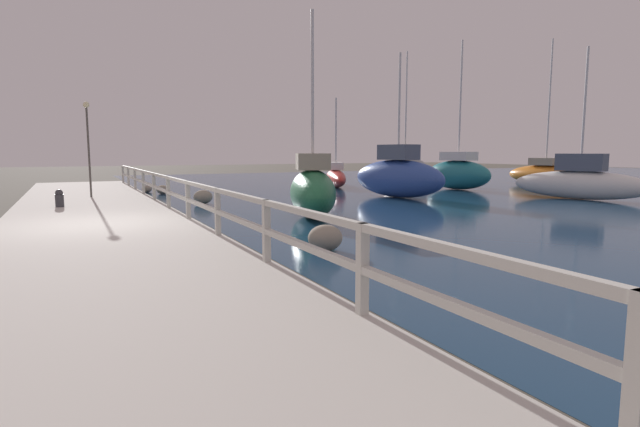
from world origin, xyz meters
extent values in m
plane|color=#4C473D|center=(0.00, 0.00, 0.00)|extent=(120.00, 120.00, 0.00)
cube|color=beige|center=(0.00, 0.00, 0.11)|extent=(4.23, 36.00, 0.23)
cube|color=beige|center=(2.02, -10.80, 0.69)|extent=(0.10, 0.10, 0.92)
cube|color=beige|center=(2.02, -8.10, 0.69)|extent=(0.10, 0.10, 0.92)
cube|color=beige|center=(2.02, -5.40, 0.69)|extent=(0.10, 0.10, 0.92)
cube|color=beige|center=(2.02, -2.70, 0.69)|extent=(0.10, 0.10, 0.92)
cube|color=beige|center=(2.02, 0.00, 0.69)|extent=(0.10, 0.10, 0.92)
cube|color=beige|center=(2.02, 2.70, 0.69)|extent=(0.10, 0.10, 0.92)
cube|color=beige|center=(2.02, 5.40, 0.69)|extent=(0.10, 0.10, 0.92)
cube|color=beige|center=(2.02, 8.10, 0.69)|extent=(0.10, 0.10, 0.92)
cube|color=beige|center=(2.02, 10.80, 0.69)|extent=(0.10, 0.10, 0.92)
cube|color=beige|center=(2.02, 13.50, 0.69)|extent=(0.10, 0.10, 0.92)
cube|color=beige|center=(2.02, 16.20, 0.69)|extent=(0.10, 0.10, 0.92)
cube|color=beige|center=(2.02, 0.00, 1.11)|extent=(0.09, 32.50, 0.08)
cube|color=beige|center=(2.02, 0.00, 0.69)|extent=(0.09, 32.50, 0.08)
ellipsoid|color=gray|center=(2.61, 11.70, 0.17)|extent=(0.45, 0.40, 0.34)
ellipsoid|color=gray|center=(3.69, 5.48, 0.25)|extent=(0.67, 0.61, 0.50)
ellipsoid|color=gray|center=(3.12, 10.55, 0.20)|extent=(0.52, 0.47, 0.39)
ellipsoid|color=gray|center=(3.68, -4.08, 0.25)|extent=(0.66, 0.60, 0.50)
cylinder|color=#333338|center=(-0.84, 4.37, 0.41)|extent=(0.24, 0.24, 0.37)
sphere|color=#333338|center=(-0.84, 4.37, 0.64)|extent=(0.21, 0.21, 0.21)
cylinder|color=#514C47|center=(0.14, 7.62, 1.82)|extent=(0.07, 0.07, 3.18)
sphere|color=beige|center=(0.14, 7.62, 3.52)|extent=(0.22, 0.22, 0.22)
ellipsoid|color=orange|center=(23.53, 7.23, 0.56)|extent=(1.92, 4.81, 1.10)
cube|color=#9E937F|center=(23.53, 7.23, 1.32)|extent=(1.21, 1.62, 0.41)
cylinder|color=silver|center=(23.53, 7.23, 4.56)|extent=(0.09, 0.09, 6.90)
ellipsoid|color=#2D4C9E|center=(11.42, 4.47, 0.77)|extent=(2.22, 4.82, 1.53)
cube|color=#4C566B|center=(11.42, 4.47, 1.84)|extent=(1.21, 1.68, 0.61)
cylinder|color=silver|center=(11.42, 4.47, 3.64)|extent=(0.09, 0.09, 4.22)
ellipsoid|color=white|center=(17.32, 0.61, 0.56)|extent=(2.33, 5.31, 1.11)
cube|color=#4C566B|center=(17.32, 0.61, 1.45)|extent=(1.12, 1.87, 0.67)
cylinder|color=silver|center=(17.32, 0.61, 3.47)|extent=(0.09, 0.09, 4.71)
ellipsoid|color=red|center=(12.21, 11.23, 0.47)|extent=(3.05, 5.47, 0.92)
cube|color=silver|center=(12.21, 11.23, 1.11)|extent=(1.32, 1.94, 0.38)
cylinder|color=silver|center=(12.21, 11.23, 2.80)|extent=(0.09, 0.09, 3.75)
ellipsoid|color=#1E707A|center=(16.66, 6.75, 0.72)|extent=(2.23, 3.81, 1.43)
cube|color=silver|center=(16.66, 6.75, 1.65)|extent=(1.35, 1.74, 0.42)
cylinder|color=silver|center=(16.66, 6.75, 4.31)|extent=(0.09, 0.09, 5.74)
ellipsoid|color=gray|center=(18.16, 13.18, 0.79)|extent=(1.63, 3.99, 1.56)
cube|color=#9E937F|center=(18.16, 13.18, 1.92)|extent=(1.03, 1.68, 0.70)
cylinder|color=silver|center=(18.16, 13.18, 4.74)|extent=(0.09, 0.09, 6.34)
ellipsoid|color=#236B42|center=(5.62, 0.48, 0.68)|extent=(2.46, 3.83, 1.35)
cube|color=#9E937F|center=(5.62, 0.48, 1.58)|extent=(1.31, 1.61, 0.45)
cylinder|color=silver|center=(5.62, 0.48, 3.53)|extent=(0.09, 0.09, 4.35)
camera|label=1|loc=(-0.54, -12.24, 1.84)|focal=28.00mm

